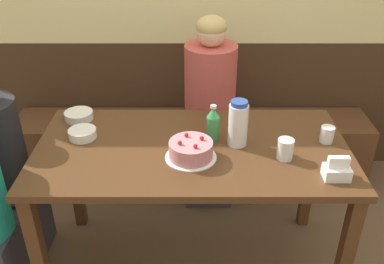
% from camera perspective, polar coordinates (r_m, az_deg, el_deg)
% --- Properties ---
extents(ground_plane, '(12.00, 12.00, 0.00)m').
position_cam_1_polar(ground_plane, '(2.54, 0.05, -16.95)').
color(ground_plane, brown).
extents(bench_seat, '(2.42, 0.38, 0.47)m').
position_cam_1_polar(bench_seat, '(3.03, 0.02, -2.29)').
color(bench_seat, '#56331E').
rests_on(bench_seat, ground_plane).
extents(dining_table, '(1.49, 0.77, 0.77)m').
position_cam_1_polar(dining_table, '(2.09, 0.06, -4.21)').
color(dining_table, '#4C2D19').
rests_on(dining_table, ground_plane).
extents(birthday_cake, '(0.24, 0.24, 0.10)m').
position_cam_1_polar(birthday_cake, '(1.93, -0.09, -2.44)').
color(birthday_cake, white).
rests_on(birthday_cake, dining_table).
extents(water_pitcher, '(0.09, 0.09, 0.23)m').
position_cam_1_polar(water_pitcher, '(2.02, 6.22, 1.13)').
color(water_pitcher, white).
rests_on(water_pitcher, dining_table).
extents(soju_bottle, '(0.06, 0.06, 0.18)m').
position_cam_1_polar(soju_bottle, '(2.06, 2.87, 1.15)').
color(soju_bottle, '#388E4C').
rests_on(soju_bottle, dining_table).
extents(napkin_holder, '(0.11, 0.08, 0.11)m').
position_cam_1_polar(napkin_holder, '(1.91, 18.82, -4.86)').
color(napkin_holder, white).
rests_on(napkin_holder, dining_table).
extents(bowl_soup_white, '(0.15, 0.15, 0.04)m').
position_cam_1_polar(bowl_soup_white, '(2.35, -14.82, 2.14)').
color(bowl_soup_white, white).
rests_on(bowl_soup_white, dining_table).
extents(bowl_rice_small, '(0.14, 0.14, 0.04)m').
position_cam_1_polar(bowl_rice_small, '(2.17, -14.35, -0.22)').
color(bowl_rice_small, white).
rests_on(bowl_rice_small, dining_table).
extents(glass_water_tall, '(0.07, 0.07, 0.08)m').
position_cam_1_polar(glass_water_tall, '(2.16, 17.62, -0.29)').
color(glass_water_tall, silver).
rests_on(glass_water_tall, dining_table).
extents(glass_tumbler_short, '(0.07, 0.07, 0.10)m').
position_cam_1_polar(glass_tumbler_short, '(1.97, 12.39, -2.22)').
color(glass_tumbler_short, silver).
rests_on(glass_tumbler_short, dining_table).
extents(person_pale_blue_shirt, '(0.31, 0.34, 1.23)m').
position_cam_1_polar(person_pale_blue_shirt, '(2.70, 2.38, 1.67)').
color(person_pale_blue_shirt, '#33333D').
rests_on(person_pale_blue_shirt, ground_plane).
extents(person_grey_tee, '(0.34, 0.31, 1.15)m').
position_cam_1_polar(person_grey_tee, '(2.47, -24.14, -5.31)').
color(person_grey_tee, '#33333D').
rests_on(person_grey_tee, ground_plane).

